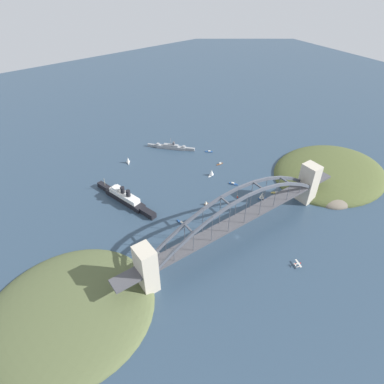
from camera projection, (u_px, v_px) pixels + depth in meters
ground_plane at (237, 237)px, 340.41m from camera, size 1400.00×1400.00×0.00m
harbor_arch_bridge at (239, 219)px, 324.60m from camera, size 272.70×18.57×60.58m
headland_west_shore at (68, 315)px, 270.42m from camera, size 143.52×133.62×20.91m
headland_east_shore at (330, 175)px, 429.01m from camera, size 156.28×131.94×28.65m
ocean_liner at (125, 198)px, 382.37m from camera, size 31.19×94.21×19.59m
naval_cruiser at (171, 147)px, 480.35m from camera, size 50.77×53.59×16.75m
seaplane_taxiing_near_bridge at (298, 264)px, 309.60m from camera, size 7.37×10.05×4.70m
small_boat_0 at (128, 160)px, 448.68m from camera, size 6.25×8.51×10.16m
small_boat_1 at (209, 152)px, 474.18m from camera, size 9.56×8.65×1.84m
small_boat_2 at (233, 184)px, 412.23m from camera, size 7.56×10.39×2.31m
small_boat_3 at (159, 253)px, 317.96m from camera, size 5.78×7.57×8.00m
small_boat_4 at (181, 223)px, 356.13m from camera, size 3.88×12.50×2.13m
small_boat_5 at (212, 173)px, 425.43m from camera, size 10.34×6.93×9.41m
small_boat_6 at (262, 195)px, 386.47m from camera, size 9.94×7.81×11.78m
small_boat_7 at (276, 193)px, 397.86m from camera, size 9.89×7.99×2.22m
small_boat_8 at (220, 164)px, 448.52m from camera, size 9.99×2.44×2.22m
small_boat_9 at (206, 203)px, 379.69m from camera, size 6.20×3.81×5.95m
channel_marker_buoy at (237, 197)px, 391.30m from camera, size 2.20×2.20×2.75m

